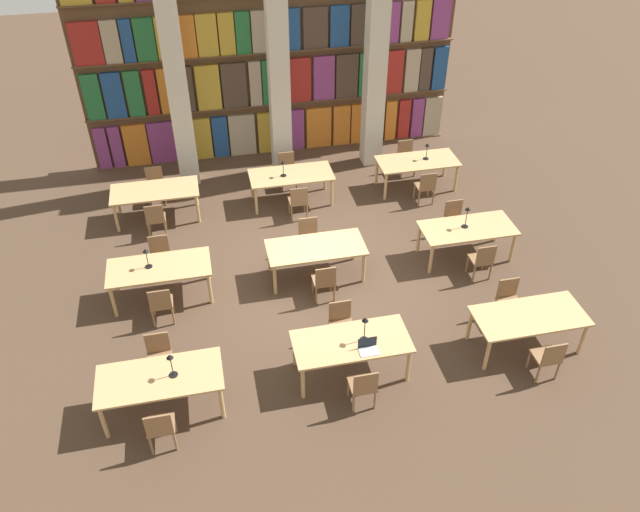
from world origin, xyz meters
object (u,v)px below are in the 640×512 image
(desk_lamp_1, at_px, (365,325))
(reading_table_8, at_px, (417,163))
(pillar_right, at_px, (376,50))
(chair_0, at_px, (160,427))
(reading_table_7, at_px, (291,177))
(desk_lamp_5, at_px, (427,149))
(chair_15, at_px, (287,169))
(laptop, at_px, (368,348))
(chair_1, at_px, (159,356))
(reading_table_3, at_px, (159,270))
(chair_5, at_px, (509,299))
(desk_lamp_4, at_px, (283,166))
(chair_4, at_px, (548,357))
(chair_17, at_px, (406,156))
(pillar_left, at_px, (174,66))
(chair_9, at_px, (309,237))
(pillar_center, at_px, (278,58))
(desk_lamp_2, at_px, (146,255))
(reading_table_0, at_px, (160,380))
(chair_8, at_px, (324,281))
(chair_6, at_px, (161,303))
(chair_7, at_px, (160,255))
(reading_table_4, at_px, (316,250))
(desk_lamp_0, at_px, (171,362))
(desk_lamp_3, at_px, (467,214))
(reading_table_5, at_px, (467,231))
(chair_3, at_px, (341,323))
(chair_14, at_px, (298,201))
(reading_table_6, at_px, (155,193))
(chair_10, at_px, (482,259))
(chair_12, at_px, (156,218))
(chair_13, at_px, (155,184))
(chair_16, at_px, (426,186))

(desk_lamp_1, xyz_separation_m, reading_table_8, (2.90, 5.62, -0.42))
(pillar_right, relative_size, chair_0, 6.86)
(reading_table_7, distance_m, desk_lamp_5, 3.38)
(chair_15, bearing_deg, laptop, 91.86)
(chair_1, bearing_deg, desk_lamp_1, 169.31)
(pillar_right, relative_size, reading_table_3, 3.04)
(chair_5, distance_m, desk_lamp_4, 5.99)
(chair_4, relative_size, desk_lamp_4, 2.16)
(laptop, height_order, desk_lamp_4, desk_lamp_4)
(chair_17, bearing_deg, desk_lamp_1, 65.68)
(pillar_left, bearing_deg, chair_15, -17.89)
(reading_table_7, bearing_deg, chair_9, -90.16)
(pillar_center, relative_size, desk_lamp_2, 13.89)
(reading_table_0, xyz_separation_m, chair_8, (3.11, 2.07, -0.20))
(chair_4, bearing_deg, laptop, 169.92)
(chair_15, distance_m, desk_lamp_4, 0.99)
(chair_6, bearing_deg, chair_7, 90.00)
(reading_table_4, height_order, chair_8, chair_8)
(desk_lamp_0, xyz_separation_m, reading_table_4, (2.88, 2.82, -0.39))
(desk_lamp_0, xyz_separation_m, desk_lamp_3, (6.06, 2.84, 0.02))
(desk_lamp_0, xyz_separation_m, reading_table_5, (6.12, 2.81, -0.39))
(desk_lamp_0, distance_m, chair_3, 3.12)
(chair_1, xyz_separation_m, chair_6, (0.05, 1.33, 0.00))
(reading_table_0, height_order, desk_lamp_5, desk_lamp_5)
(chair_5, xyz_separation_m, desk_lamp_3, (-0.08, 2.02, 0.62))
(chair_4, height_order, chair_14, same)
(chair_3, bearing_deg, reading_table_4, -88.40)
(chair_4, relative_size, reading_table_6, 0.44)
(pillar_left, bearing_deg, chair_7, -101.42)
(reading_table_3, distance_m, chair_14, 3.81)
(chair_10, relative_size, reading_table_8, 0.44)
(chair_8, xyz_separation_m, chair_17, (3.12, 4.40, 0.00))
(chair_17, relative_size, desk_lamp_5, 2.08)
(chair_10, bearing_deg, pillar_center, 121.97)
(chair_4, distance_m, chair_12, 8.54)
(chair_6, bearing_deg, chair_0, -91.00)
(reading_table_5, relative_size, chair_14, 2.25)
(chair_8, bearing_deg, desk_lamp_0, -144.27)
(chair_3, height_order, chair_5, same)
(chair_7, bearing_deg, desk_lamp_3, 173.34)
(reading_table_4, bearing_deg, chair_6, -166.58)
(chair_0, xyz_separation_m, chair_6, (0.05, 2.82, 0.00))
(reading_table_0, relative_size, chair_7, 2.25)
(chair_8, height_order, chair_15, same)
(reading_table_4, relative_size, desk_lamp_5, 4.68)
(chair_12, bearing_deg, chair_15, 25.37)
(reading_table_6, distance_m, chair_13, 0.77)
(chair_12, xyz_separation_m, chair_16, (6.30, 0.03, 0.00))
(chair_6, relative_size, chair_10, 1.00)
(pillar_center, distance_m, desk_lamp_5, 4.15)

